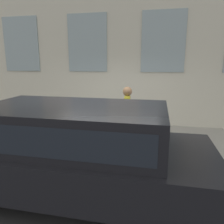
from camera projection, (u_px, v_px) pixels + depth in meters
name	position (u px, v px, depth m)	size (l,w,h in m)	color
ground_plane	(103.00, 162.00, 4.99)	(80.00, 80.00, 0.00)	#2D2D30
sidewalk	(115.00, 138.00, 6.34)	(2.88, 60.00, 0.15)	gray
fire_hydrant	(97.00, 129.00, 5.60)	(0.30, 0.42, 0.80)	#2D7260
person	(127.00, 110.00, 5.63)	(0.36, 0.24, 1.49)	#726651
parked_truck_charcoal_near	(70.00, 146.00, 3.52)	(1.84, 4.61, 1.58)	black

